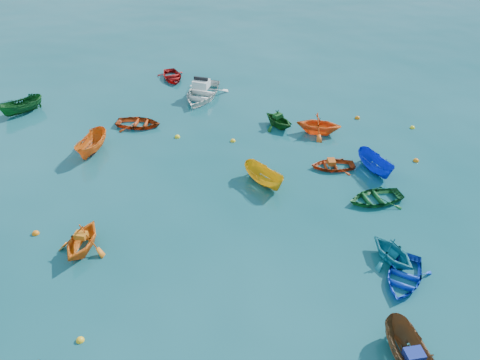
{
  "coord_description": "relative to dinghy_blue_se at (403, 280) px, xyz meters",
  "views": [
    {
      "loc": [
        0.23,
        -17.07,
        16.16
      ],
      "look_at": [
        0.0,
        5.0,
        0.4
      ],
      "focal_mm": 35.0,
      "sensor_mm": 36.0,
      "label": 1
    }
  ],
  "objects": [
    {
      "name": "ground",
      "position": [
        -7.54,
        2.25,
        0.0
      ],
      "size": [
        160.0,
        160.0,
        0.0
      ],
      "primitive_type": "plane",
      "color": "#0A454D",
      "rests_on": "ground"
    },
    {
      "name": "dinghy_blue_se",
      "position": [
        0.0,
        0.0,
        0.0
      ],
      "size": [
        3.41,
        3.79,
        0.65
      ],
      "primitive_type": "imported",
      "rotation": [
        0.0,
        0.0,
        -0.48
      ],
      "color": "#0F3CC7",
      "rests_on": "ground"
    },
    {
      "name": "dinghy_orange_w",
      "position": [
        -15.18,
        1.84,
        0.0
      ],
      "size": [
        2.89,
        3.22,
        1.5
      ],
      "primitive_type": "imported",
      "rotation": [
        0.0,
        0.0,
        -0.17
      ],
      "color": "orange",
      "rests_on": "ground"
    },
    {
      "name": "sampan_yellow_mid",
      "position": [
        -6.15,
        7.45,
        0.0
      ],
      "size": [
        2.88,
        3.13,
        1.2
      ],
      "primitive_type": "imported",
      "rotation": [
        0.0,
        0.0,
        0.7
      ],
      "color": "gold",
      "rests_on": "ground"
    },
    {
      "name": "dinghy_green_e",
      "position": [
        0.02,
        5.89,
        0.0
      ],
      "size": [
        3.6,
        2.97,
        0.65
      ],
      "primitive_type": "imported",
      "rotation": [
        0.0,
        0.0,
        -1.31
      ],
      "color": "#145625",
      "rests_on": "ground"
    },
    {
      "name": "dinghy_cyan_se",
      "position": [
        -0.25,
        1.23,
        0.0
      ],
      "size": [
        3.17,
        3.29,
        1.33
      ],
      "primitive_type": "imported",
      "rotation": [
        0.0,
        0.0,
        0.54
      ],
      "color": "teal",
      "rests_on": "ground"
    },
    {
      "name": "dinghy_red_nw",
      "position": [
        -14.81,
        14.35,
        0.0
      ],
      "size": [
        3.41,
        2.61,
        0.66
      ],
      "primitive_type": "imported",
      "rotation": [
        0.0,
        0.0,
        1.46
      ],
      "color": "#A3320D",
      "rests_on": "ground"
    },
    {
      "name": "sampan_orange_n",
      "position": [
        -17.1,
        10.83,
        0.0
      ],
      "size": [
        1.87,
        3.51,
        1.29
      ],
      "primitive_type": "imported",
      "rotation": [
        0.0,
        0.0,
        -0.19
      ],
      "color": "orange",
      "rests_on": "ground"
    },
    {
      "name": "dinghy_green_n",
      "position": [
        -4.92,
        14.38,
        0.0
      ],
      "size": [
        3.27,
        3.31,
        1.32
      ],
      "primitive_type": "imported",
      "rotation": [
        0.0,
        0.0,
        0.69
      ],
      "color": "#104513",
      "rests_on": "ground"
    },
    {
      "name": "dinghy_red_ne",
      "position": [
        -1.85,
        9.2,
        0.0
      ],
      "size": [
        2.77,
        2.05,
        0.56
      ],
      "primitive_type": "imported",
      "rotation": [
        0.0,
        0.0,
        -1.52
      ],
      "color": "#AA330E",
      "rests_on": "ground"
    },
    {
      "name": "sampan_blue_far",
      "position": [
        0.64,
        8.84,
        0.0
      ],
      "size": [
        2.29,
        3.27,
        1.18
      ],
      "primitive_type": "imported",
      "rotation": [
        0.0,
        0.0,
        0.42
      ],
      "color": "#0F2AC0",
      "rests_on": "ground"
    },
    {
      "name": "dinghy_red_far",
      "position": [
        -13.48,
        22.62,
        0.0
      ],
      "size": [
        3.18,
        3.73,
        0.66
      ],
      "primitive_type": "imported",
      "rotation": [
        0.0,
        0.0,
        0.33
      ],
      "color": "#A20D0D",
      "rests_on": "ground"
    },
    {
      "name": "dinghy_orange_far",
      "position": [
        -2.21,
        13.46,
        0.0
      ],
      "size": [
        3.47,
        3.14,
        1.6
      ],
      "primitive_type": "imported",
      "rotation": [
        0.0,
        0.0,
        1.38
      ],
      "color": "#F55C17",
      "rests_on": "ground"
    },
    {
      "name": "sampan_green_far",
      "position": [
        -23.77,
        16.22,
        0.0
      ],
      "size": [
        3.2,
        3.14,
        1.26
      ],
      "primitive_type": "imported",
      "rotation": [
        0.0,
        0.0,
        -0.8
      ],
      "color": "#124E1C",
      "rests_on": "ground"
    },
    {
      "name": "motorboat_white",
      "position": [
        -10.68,
        19.04,
        0.0
      ],
      "size": [
        4.63,
        5.58,
        1.6
      ],
      "primitive_type": "imported",
      "rotation": [
        0.0,
        0.0,
        -0.27
      ],
      "color": "white",
      "rests_on": "ground"
    },
    {
      "name": "tarp_blue_a",
      "position": [
        -0.97,
        -4.44,
        0.83
      ],
      "size": [
        0.79,
        0.65,
        0.34
      ],
      "primitive_type": "cube",
      "rotation": [
        0.0,
        0.0,
        0.18
      ],
      "color": "navy",
      "rests_on": "sampan_brown_mid"
    },
    {
      "name": "tarp_orange_a",
      "position": [
        -15.17,
        1.89,
        0.89
      ],
      "size": [
        0.64,
        0.53,
        0.28
      ],
      "primitive_type": "cube",
      "rotation": [
        0.0,
        0.0,
        -0.17
      ],
      "color": "orange",
      "rests_on": "dinghy_orange_w"
    },
    {
      "name": "tarp_green_b",
      "position": [
        -4.98,
        14.46,
        0.81
      ],
      "size": [
        0.75,
        0.73,
        0.29
      ],
      "primitive_type": "cube",
      "rotation": [
        0.0,
        0.0,
        0.69
      ],
      "color": "#124818",
      "rests_on": "dinghy_green_n"
    },
    {
      "name": "tarp_orange_b",
      "position": [
        -1.95,
        9.19,
        0.42
      ],
      "size": [
        0.48,
        0.62,
        0.29
      ],
      "primitive_type": "cube",
      "rotation": [
        0.0,
        0.0,
        -1.52
      ],
      "color": "#BC4C13",
      "rests_on": "dinghy_red_ne"
    },
    {
      "name": "buoy_ye_a",
      "position": [
        -13.85,
        -3.38,
        0.0
      ],
      "size": [
        0.33,
        0.33,
        0.33
      ],
      "primitive_type": "sphere",
      "color": "yellow",
      "rests_on": "ground"
    },
    {
      "name": "buoy_or_c",
      "position": [
        -17.97,
        2.94,
        0.0
      ],
      "size": [
        0.37,
        0.37,
        0.37
      ],
      "primitive_type": "sphere",
      "color": "orange",
      "rests_on": "ground"
    },
    {
      "name": "buoy_ye_c",
      "position": [
        -8.08,
        12.29,
        0.0
      ],
      "size": [
        0.36,
        0.36,
        0.36
      ],
      "primitive_type": "sphere",
      "color": "yellow",
      "rests_on": "ground"
    },
    {
      "name": "buoy_or_d",
      "position": [
        3.54,
        9.98,
        0.0
      ],
      "size": [
        0.37,
        0.37,
        0.37
      ],
      "primitive_type": "sphere",
      "color": "orange",
      "rests_on": "ground"
    },
    {
      "name": "buoy_ye_d",
      "position": [
        -11.88,
        12.78,
        0.0
      ],
      "size": [
        0.38,
        0.38,
        0.38
      ],
      "primitive_type": "sphere",
      "color": "yellow",
      "rests_on": "ground"
    },
    {
      "name": "buoy_or_e",
      "position": [
        0.95,
        15.65,
        0.0
      ],
      "size": [
        0.38,
        0.38,
        0.38
      ],
      "primitive_type": "sphere",
      "color": "orange",
      "rests_on": "ground"
    },
    {
      "name": "buoy_ye_e",
      "position": [
        4.55,
        14.25,
        0.0
      ],
      "size": [
        0.35,
        0.35,
        0.35
      ],
      "primitive_type": "sphere",
      "color": "yellow",
      "rests_on": "ground"
    }
  ]
}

